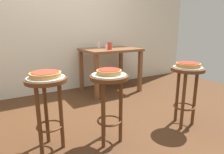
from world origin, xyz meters
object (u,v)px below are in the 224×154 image
object	(u,v)px
stool_leftside	(47,98)
pizza_leftside	(45,74)
serving_plate_middle	(109,75)
cup_far_edge	(99,45)
pizza_foreground	(188,65)
serving_plate_leftside	(46,78)
condiment_shaker	(107,46)
stool_foreground	(186,84)
cup_near_edge	(110,46)
pizza_middle	(109,72)
dining_table	(110,56)
serving_plate_foreground	(188,67)
stool_middle	(109,94)

from	to	relation	value
stool_leftside	pizza_leftside	distance (m)	0.22
serving_plate_middle	cup_far_edge	world-z (taller)	cup_far_edge
pizza_foreground	serving_plate_middle	xyz separation A→B (m)	(-0.92, 0.14, -0.03)
cup_far_edge	serving_plate_leftside	bearing A→B (deg)	-130.95
serving_plate_middle	condiment_shaker	bearing A→B (deg)	61.45
stool_foreground	pizza_foreground	size ratio (longest dim) A/B	2.62
cup_near_edge	condiment_shaker	distance (m)	0.18
pizza_leftside	cup_near_edge	bearing A→B (deg)	40.61
pizza_middle	pizza_foreground	bearing A→B (deg)	-8.40
stool_foreground	dining_table	bearing A→B (deg)	92.47
pizza_foreground	serving_plate_middle	distance (m)	0.93
serving_plate_foreground	pizza_foreground	world-z (taller)	pizza_foreground
stool_foreground	stool_middle	distance (m)	0.93
pizza_middle	condiment_shaker	xyz separation A→B (m)	(0.80, 1.47, 0.08)
stool_leftside	cup_near_edge	size ratio (longest dim) A/B	5.66
stool_foreground	pizza_foreground	xyz separation A→B (m)	(-0.00, 0.00, 0.22)
cup_near_edge	pizza_foreground	bearing A→B (deg)	-83.50
pizza_middle	serving_plate_leftside	xyz separation A→B (m)	(-0.53, 0.19, -0.03)
serving_plate_leftside	cup_far_edge	bearing A→B (deg)	49.05
cup_near_edge	cup_far_edge	size ratio (longest dim) A/B	1.26
cup_far_edge	condiment_shaker	bearing A→B (deg)	-71.51
pizza_leftside	cup_far_edge	world-z (taller)	cup_far_edge
serving_plate_middle	serving_plate_leftside	size ratio (longest dim) A/B	0.99
stool_foreground	dining_table	xyz separation A→B (m)	(-0.07, 1.57, 0.14)
dining_table	cup_near_edge	size ratio (longest dim) A/B	7.96
pizza_middle	serving_plate_leftside	distance (m)	0.56
serving_plate_foreground	cup_far_edge	size ratio (longest dim) A/B	3.27
condiment_shaker	serving_plate_leftside	bearing A→B (deg)	-136.05
pizza_foreground	cup_far_edge	distance (m)	1.80
stool_foreground	dining_table	world-z (taller)	dining_table
pizza_middle	serving_plate_leftside	bearing A→B (deg)	160.02
serving_plate_middle	stool_leftside	world-z (taller)	serving_plate_middle
serving_plate_middle	pizza_middle	size ratio (longest dim) A/B	1.39
serving_plate_middle	dining_table	bearing A→B (deg)	59.28
pizza_middle	pizza_leftside	bearing A→B (deg)	160.02
pizza_middle	cup_near_edge	world-z (taller)	cup_near_edge
pizza_foreground	serving_plate_leftside	distance (m)	1.48
pizza_middle	dining_table	world-z (taller)	dining_table
stool_foreground	serving_plate_foreground	bearing A→B (deg)	180.00
pizza_middle	condiment_shaker	distance (m)	1.67
pizza_foreground	serving_plate_leftside	size ratio (longest dim) A/B	0.80
serving_plate_middle	pizza_leftside	bearing A→B (deg)	160.02
pizza_leftside	pizza_foreground	bearing A→B (deg)	-12.74
condiment_shaker	dining_table	bearing A→B (deg)	-27.65
pizza_foreground	stool_leftside	xyz separation A→B (m)	(-1.45, 0.33, -0.22)
cup_near_edge	cup_far_edge	bearing A→B (deg)	93.40
stool_foreground	condiment_shaker	xyz separation A→B (m)	(-0.12, 1.60, 0.30)
stool_leftside	dining_table	size ratio (longest dim) A/B	0.71
stool_foreground	serving_plate_middle	world-z (taller)	serving_plate_middle
stool_foreground	cup_far_edge	size ratio (longest dim) A/B	7.14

